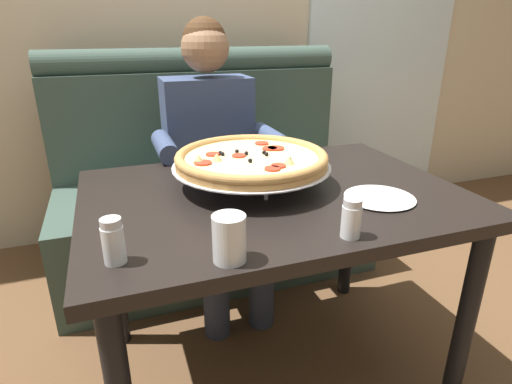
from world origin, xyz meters
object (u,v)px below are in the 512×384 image
at_px(dining_table, 273,217).
at_px(pizza, 251,159).
at_px(booth_bench, 211,192).
at_px(shaker_oregano, 114,244).
at_px(shaker_pepper_flakes, 351,221).
at_px(drinking_glass, 229,241).
at_px(diner_main, 214,150).
at_px(plate_near_left, 380,196).

relative_size(dining_table, pizza, 2.30).
height_order(booth_bench, shaker_oregano, booth_bench).
bearing_deg(shaker_oregano, shaker_pepper_flakes, -6.94).
distance_m(shaker_pepper_flakes, drinking_glass, 0.32).
distance_m(pizza, shaker_oregano, 0.58).
xyz_separation_m(diner_main, drinking_glass, (-0.21, -0.99, 0.07)).
xyz_separation_m(diner_main, shaker_oregano, (-0.46, -0.92, 0.07)).
bearing_deg(shaker_pepper_flakes, dining_table, 100.51).
relative_size(dining_table, shaker_pepper_flakes, 11.62).
bearing_deg(booth_bench, drinking_glass, -101.35).
bearing_deg(plate_near_left, dining_table, 149.35).
bearing_deg(booth_bench, shaker_oregano, -112.83).
relative_size(booth_bench, plate_near_left, 7.27).
height_order(booth_bench, pizza, booth_bench).
bearing_deg(pizza, dining_table, -59.12).
bearing_deg(diner_main, plate_near_left, -67.75).
height_order(shaker_oregano, drinking_glass, drinking_glass).
relative_size(dining_table, plate_near_left, 5.51).
xyz_separation_m(booth_bench, drinking_glass, (-0.25, -1.26, 0.39)).
bearing_deg(pizza, shaker_oregano, -140.73).
height_order(plate_near_left, drinking_glass, drinking_glass).
distance_m(diner_main, shaker_pepper_flakes, 0.99).
xyz_separation_m(dining_table, diner_main, (-0.04, 0.63, 0.07)).
bearing_deg(shaker_oregano, pizza, 39.27).
bearing_deg(shaker_oregano, booth_bench, 67.17).
bearing_deg(dining_table, plate_near_left, -30.65).
distance_m(booth_bench, drinking_glass, 1.34).
bearing_deg(plate_near_left, diner_main, 112.25).
bearing_deg(pizza, booth_bench, 86.60).
bearing_deg(dining_table, pizza, 120.88).
bearing_deg(plate_near_left, shaker_pepper_flakes, -139.41).
bearing_deg(shaker_pepper_flakes, plate_near_left, 40.59).
bearing_deg(diner_main, drinking_glass, -101.96).
relative_size(pizza, plate_near_left, 2.40).
bearing_deg(booth_bench, pizza, -93.40).
bearing_deg(pizza, diner_main, 89.38).
relative_size(diner_main, drinking_glass, 11.49).
bearing_deg(booth_bench, plate_near_left, -75.06).
distance_m(diner_main, drinking_glass, 1.02).
height_order(shaker_pepper_flakes, plate_near_left, shaker_pepper_flakes).
relative_size(booth_bench, diner_main, 1.24).
distance_m(shaker_oregano, drinking_glass, 0.26).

